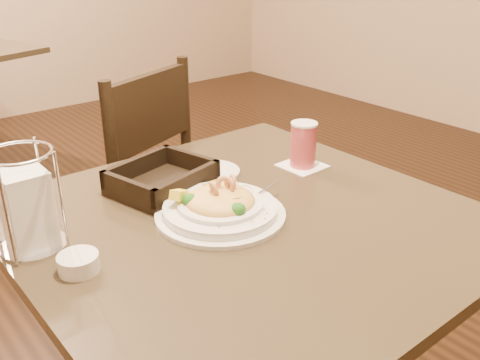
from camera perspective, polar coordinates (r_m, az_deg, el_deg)
main_table at (r=1.25m, az=0.60°, el=-13.55°), size 0.90×0.90×0.74m
dining_chair_near at (r=1.84m, az=-12.12°, el=-1.17°), size 0.54×0.54×0.93m
pasta_bowl at (r=1.11m, az=-2.14°, el=-2.82°), size 0.30×0.27×0.09m
drink_glass at (r=1.36m, az=6.76°, el=3.72°), size 0.11×0.11×0.12m
bread_basket at (r=1.25m, az=-8.33°, el=-0.09°), size 0.25×0.22×0.06m
napkin_caddy at (r=1.06m, az=-21.74°, el=-2.72°), size 0.12×0.12×0.20m
side_plate at (r=1.33m, az=-3.09°, el=0.87°), size 0.15×0.15×0.01m
butter_ramekin at (r=0.99m, az=-16.85°, el=-8.48°), size 0.09×0.09×0.03m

